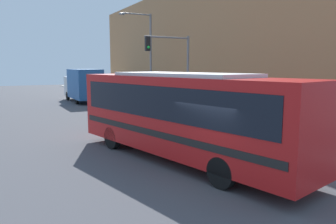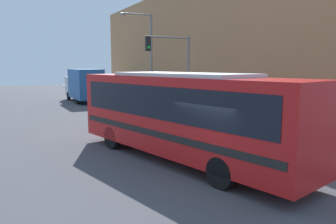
{
  "view_description": "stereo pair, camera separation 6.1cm",
  "coord_description": "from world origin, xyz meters",
  "px_view_note": "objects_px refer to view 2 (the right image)",
  "views": [
    {
      "loc": [
        -6.5,
        -8.23,
        3.67
      ],
      "look_at": [
        0.83,
        5.54,
        1.48
      ],
      "focal_mm": 35.0,
      "sensor_mm": 36.0,
      "label": 1
    },
    {
      "loc": [
        -6.45,
        -8.25,
        3.67
      ],
      "look_at": [
        0.83,
        5.54,
        1.48
      ],
      "focal_mm": 35.0,
      "sensor_mm": 36.0,
      "label": 2
    }
  ],
  "objects_px": {
    "traffic_light_pole": "(174,62)",
    "pedestrian_near_corner": "(178,101)",
    "street_lamp": "(147,53)",
    "fire_hydrant": "(256,130)",
    "city_bus": "(181,111)",
    "parking_meter": "(199,109)",
    "delivery_truck": "(84,84)"
  },
  "relations": [
    {
      "from": "fire_hydrant",
      "to": "traffic_light_pole",
      "type": "relative_size",
      "value": 0.13
    },
    {
      "from": "city_bus",
      "to": "traffic_light_pole",
      "type": "distance_m",
      "value": 9.65
    },
    {
      "from": "parking_meter",
      "to": "street_lamp",
      "type": "relative_size",
      "value": 0.15
    },
    {
      "from": "city_bus",
      "to": "parking_meter",
      "type": "bearing_deg",
      "value": 40.06
    },
    {
      "from": "traffic_light_pole",
      "to": "parking_meter",
      "type": "height_order",
      "value": "traffic_light_pole"
    },
    {
      "from": "street_lamp",
      "to": "fire_hydrant",
      "type": "bearing_deg",
      "value": -89.49
    },
    {
      "from": "fire_hydrant",
      "to": "parking_meter",
      "type": "height_order",
      "value": "parking_meter"
    },
    {
      "from": "fire_hydrant",
      "to": "pedestrian_near_corner",
      "type": "xyz_separation_m",
      "value": [
        1.08,
        9.93,
        0.46
      ]
    },
    {
      "from": "parking_meter",
      "to": "fire_hydrant",
      "type": "bearing_deg",
      "value": -90.0
    },
    {
      "from": "delivery_truck",
      "to": "parking_meter",
      "type": "height_order",
      "value": "delivery_truck"
    },
    {
      "from": "parking_meter",
      "to": "traffic_light_pole",
      "type": "bearing_deg",
      "value": 121.13
    },
    {
      "from": "street_lamp",
      "to": "city_bus",
      "type": "bearing_deg",
      "value": -109.49
    },
    {
      "from": "city_bus",
      "to": "street_lamp",
      "type": "xyz_separation_m",
      "value": [
        5.15,
        14.56,
        2.8
      ]
    },
    {
      "from": "city_bus",
      "to": "traffic_light_pole",
      "type": "height_order",
      "value": "traffic_light_pole"
    },
    {
      "from": "traffic_light_pole",
      "to": "pedestrian_near_corner",
      "type": "relative_size",
      "value": 3.44
    },
    {
      "from": "pedestrian_near_corner",
      "to": "traffic_light_pole",
      "type": "bearing_deg",
      "value": -123.39
    },
    {
      "from": "parking_meter",
      "to": "street_lamp",
      "type": "height_order",
      "value": "street_lamp"
    },
    {
      "from": "fire_hydrant",
      "to": "parking_meter",
      "type": "distance_m",
      "value": 5.32
    },
    {
      "from": "parking_meter",
      "to": "delivery_truck",
      "type": "bearing_deg",
      "value": 102.13
    },
    {
      "from": "street_lamp",
      "to": "traffic_light_pole",
      "type": "bearing_deg",
      "value": -97.65
    },
    {
      "from": "fire_hydrant",
      "to": "pedestrian_near_corner",
      "type": "bearing_deg",
      "value": 83.79
    },
    {
      "from": "fire_hydrant",
      "to": "street_lamp",
      "type": "height_order",
      "value": "street_lamp"
    },
    {
      "from": "delivery_truck",
      "to": "parking_meter",
      "type": "distance_m",
      "value": 16.65
    },
    {
      "from": "delivery_truck",
      "to": "fire_hydrant",
      "type": "bearing_deg",
      "value": -80.79
    },
    {
      "from": "fire_hydrant",
      "to": "city_bus",
      "type": "bearing_deg",
      "value": -163.74
    },
    {
      "from": "parking_meter",
      "to": "street_lamp",
      "type": "xyz_separation_m",
      "value": [
        -0.12,
        7.72,
        3.83
      ]
    },
    {
      "from": "city_bus",
      "to": "delivery_truck",
      "type": "relative_size",
      "value": 1.48
    },
    {
      "from": "city_bus",
      "to": "street_lamp",
      "type": "relative_size",
      "value": 1.42
    },
    {
      "from": "fire_hydrant",
      "to": "street_lamp",
      "type": "bearing_deg",
      "value": 90.51
    },
    {
      "from": "parking_meter",
      "to": "pedestrian_near_corner",
      "type": "distance_m",
      "value": 4.75
    },
    {
      "from": "delivery_truck",
      "to": "street_lamp",
      "type": "relative_size",
      "value": 0.96
    },
    {
      "from": "traffic_light_pole",
      "to": "fire_hydrant",
      "type": "bearing_deg",
      "value": -82.18
    }
  ]
}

